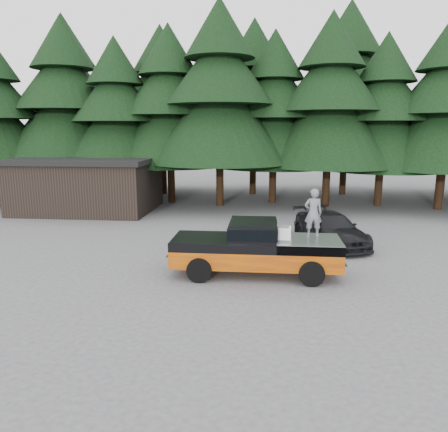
# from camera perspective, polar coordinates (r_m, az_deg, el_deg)

# --- Properties ---
(ground) EXTENTS (120.00, 120.00, 0.00)m
(ground) POSITION_cam_1_polar(r_m,az_deg,el_deg) (15.16, -2.68, -8.13)
(ground) COLOR #4C4C4F
(ground) RESTS_ON ground
(pickup_truck) EXTENTS (6.00, 2.04, 1.33)m
(pickup_truck) POSITION_cam_1_polar(r_m,az_deg,el_deg) (15.38, 4.16, -5.25)
(pickup_truck) COLOR #CD6000
(pickup_truck) RESTS_ON ground
(truck_cab) EXTENTS (1.66, 1.90, 0.59)m
(truck_cab) POSITION_cam_1_polar(r_m,az_deg,el_deg) (15.14, 3.83, -1.75)
(truck_cab) COLOR black
(truck_cab) RESTS_ON pickup_truck
(air_compressor) EXTENTS (0.67, 0.57, 0.43)m
(air_compressor) POSITION_cam_1_polar(r_m,az_deg,el_deg) (14.94, 7.52, -2.32)
(air_compressor) COLOR white
(air_compressor) RESTS_ON pickup_truck
(man_on_bed) EXTENTS (0.65, 0.46, 1.70)m
(man_on_bed) POSITION_cam_1_polar(r_m,az_deg,el_deg) (15.44, 11.57, 0.41)
(man_on_bed) COLOR slate
(man_on_bed) RESTS_ON pickup_truck
(parked_car) EXTENTS (3.45, 5.15, 1.39)m
(parked_car) POSITION_cam_1_polar(r_m,az_deg,el_deg) (19.90, 13.74, -1.63)
(parked_car) COLOR black
(parked_car) RESTS_ON ground
(utility_building) EXTENTS (8.40, 6.40, 3.30)m
(utility_building) POSITION_cam_1_polar(r_m,az_deg,el_deg) (28.60, -17.30, 4.03)
(utility_building) COLOR black
(utility_building) RESTS_ON ground
(treeline) EXTENTS (60.15, 16.05, 17.50)m
(treeline) POSITION_cam_1_polar(r_m,az_deg,el_deg) (31.49, 2.66, 16.20)
(treeline) COLOR black
(treeline) RESTS_ON ground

